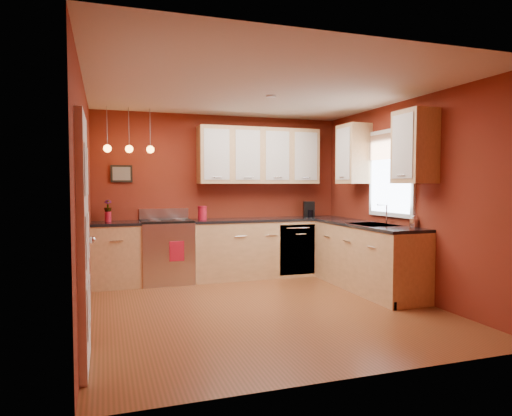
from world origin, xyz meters
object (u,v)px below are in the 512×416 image
object	(u,v)px
gas_range	(167,251)
sink	(373,226)
soap_pump	(414,221)
coffee_maker	(309,210)
red_canister	(202,213)

from	to	relation	value
gas_range	sink	bearing A→B (deg)	-29.78
gas_range	sink	xyz separation A→B (m)	(2.62, -1.50, 0.43)
soap_pump	coffee_maker	bearing A→B (deg)	102.11
sink	soap_pump	bearing A→B (deg)	-65.74
red_canister	soap_pump	size ratio (longest dim) A/B	1.23
red_canister	soap_pump	world-z (taller)	red_canister
coffee_maker	soap_pump	world-z (taller)	coffee_maker
gas_range	coffee_maker	bearing A→B (deg)	2.48
gas_range	coffee_maker	size ratio (longest dim) A/B	4.28
sink	coffee_maker	size ratio (longest dim) A/B	2.70
soap_pump	sink	bearing A→B (deg)	114.26
sink	soap_pump	size ratio (longest dim) A/B	4.02
gas_range	soap_pump	world-z (taller)	soap_pump
red_canister	coffee_maker	bearing A→B (deg)	3.99
sink	soap_pump	distance (m)	0.61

